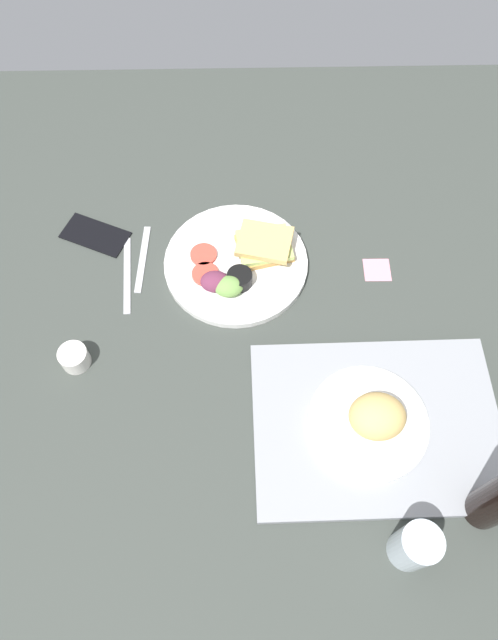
% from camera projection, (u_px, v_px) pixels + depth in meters
% --- Properties ---
extents(ground_plane, '(1.90, 1.50, 0.03)m').
position_uv_depth(ground_plane, '(258.00, 320.00, 1.18)').
color(ground_plane, '#383D38').
extents(serving_tray, '(0.45, 0.34, 0.02)m').
position_uv_depth(serving_tray, '(377.00, 425.00, 1.05)').
color(serving_tray, gray).
rests_on(serving_tray, ground_plane).
extents(bread_plate_near, '(0.22, 0.22, 0.08)m').
position_uv_depth(bread_plate_near, '(372.00, 420.00, 1.02)').
color(bread_plate_near, white).
rests_on(bread_plate_near, serving_tray).
extents(plate_with_salad, '(0.30, 0.30, 0.05)m').
position_uv_depth(plate_with_salad, '(239.00, 263.00, 1.21)').
color(plate_with_salad, white).
rests_on(plate_with_salad, ground_plane).
extents(drinking_glass, '(0.07, 0.07, 0.11)m').
position_uv_depth(drinking_glass, '(415.00, 546.00, 0.91)').
color(drinking_glass, silver).
rests_on(drinking_glass, ground_plane).
extents(espresso_cup, '(0.06, 0.06, 0.04)m').
position_uv_depth(espresso_cup, '(74.00, 358.00, 1.10)').
color(espresso_cup, silver).
rests_on(espresso_cup, ground_plane).
extents(fork, '(0.02, 0.17, 0.01)m').
position_uv_depth(fork, '(143.00, 259.00, 1.23)').
color(fork, '#B7B7BC').
rests_on(fork, ground_plane).
extents(knife, '(0.03, 0.19, 0.01)m').
position_uv_depth(knife, '(127.00, 274.00, 1.21)').
color(knife, '#B7B7BC').
rests_on(knife, ground_plane).
extents(cell_phone, '(0.16, 0.12, 0.01)m').
position_uv_depth(cell_phone, '(95.00, 234.00, 1.26)').
color(cell_phone, black).
rests_on(cell_phone, ground_plane).
extents(sticky_note, '(0.06, 0.06, 0.00)m').
position_uv_depth(sticky_note, '(377.00, 270.00, 1.22)').
color(sticky_note, pink).
rests_on(sticky_note, ground_plane).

